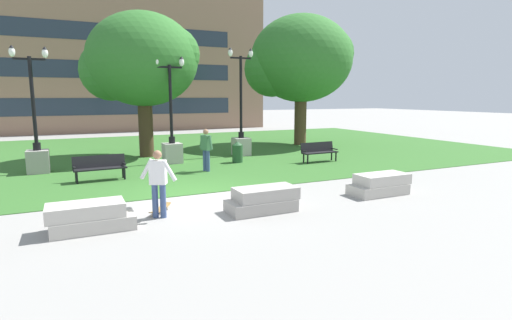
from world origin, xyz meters
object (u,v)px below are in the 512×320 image
trash_bin (237,152)px  person_skateboarder (158,180)px  park_bench_near_left (100,166)px  park_bench_near_right (319,151)px  lamp_post_left (172,142)px  concrete_block_center (90,217)px  lamp_post_right (241,134)px  concrete_block_left (263,200)px  concrete_block_right (380,185)px  person_bystander_near_lawn (206,148)px  skateboard (160,209)px  lamp_post_center (37,148)px

trash_bin → person_skateboarder: bearing=-125.8°
park_bench_near_left → trash_bin: bearing=14.7°
park_bench_near_right → lamp_post_left: (-6.22, 2.58, 0.46)m
person_skateboarder → park_bench_near_left: 5.48m
trash_bin → concrete_block_center: bearing=-132.5°
lamp_post_right → trash_bin: lamp_post_right is taller
park_bench_near_left → lamp_post_left: lamp_post_left is taller
concrete_block_center → park_bench_near_right: (10.12, 5.80, 0.23)m
person_skateboarder → lamp_post_right: lamp_post_right is taller
concrete_block_left → concrete_block_right: 4.12m
lamp_post_left → concrete_block_right: bearing=-62.6°
concrete_block_right → person_bystander_near_lawn: size_ratio=1.10×
park_bench_near_left → park_bench_near_right: 9.50m
lamp_post_left → person_bystander_near_lawn: lamp_post_left is taller
concrete_block_right → lamp_post_right: lamp_post_right is taller
concrete_block_left → park_bench_near_right: bearing=46.1°
park_bench_near_left → trash_bin: (6.02, 1.58, -0.04)m
lamp_post_right → person_bystander_near_lawn: (-3.02, -3.46, -0.12)m
person_bystander_near_lawn → concrete_block_center: bearing=-129.0°
concrete_block_left → trash_bin: bearing=72.3°
concrete_block_right → person_bystander_near_lawn: (-3.69, 5.95, 0.68)m
skateboard → lamp_post_left: lamp_post_left is taller
concrete_block_right → lamp_post_left: size_ratio=0.39×
park_bench_near_left → person_bystander_near_lawn: (4.04, 0.10, 0.45)m
park_bench_near_right → person_bystander_near_lawn: size_ratio=1.07×
lamp_post_right → person_bystander_near_lawn: lamp_post_right is taller
park_bench_near_right → person_bystander_near_lawn: bearing=-179.6°
park_bench_near_left → park_bench_near_right: size_ratio=1.00×
concrete_block_right → skateboard: 6.67m
park_bench_near_left → person_bystander_near_lawn: 4.06m
lamp_post_center → person_bystander_near_lawn: size_ratio=2.87×
park_bench_near_left → lamp_post_center: size_ratio=0.37×
person_skateboarder → person_bystander_near_lawn: (3.03, 5.46, 0.02)m
concrete_block_center → lamp_post_center: lamp_post_center is taller
skateboard → person_bystander_near_lawn: 5.84m
concrete_block_center → trash_bin: bearing=47.5°
concrete_block_left → trash_bin: size_ratio=1.94×
park_bench_near_left → lamp_post_center: (-2.11, 2.61, 0.48)m
concrete_block_left → trash_bin: (2.41, 7.56, 0.20)m
lamp_post_right → lamp_post_center: bearing=-174.1°
concrete_block_center → lamp_post_center: (-1.48, 8.28, 0.71)m
concrete_block_right → skateboard: size_ratio=1.98×
concrete_block_right → person_skateboarder: bearing=175.9°
person_skateboarder → trash_bin: (5.02, 6.95, -0.46)m
park_bench_near_right → concrete_block_right: bearing=-106.5°
concrete_block_right → trash_bin: trash_bin is taller
person_skateboarder → trash_bin: size_ratio=1.78×
concrete_block_center → park_bench_near_left: size_ratio=1.02×
concrete_block_right → trash_bin: size_ratio=1.96×
concrete_block_left → park_bench_near_left: size_ratio=1.02×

